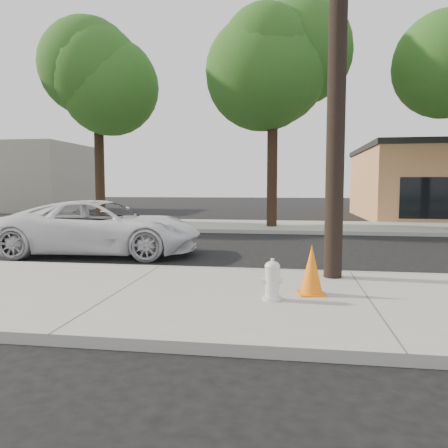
% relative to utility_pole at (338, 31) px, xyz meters
% --- Properties ---
extents(ground, '(120.00, 120.00, 0.00)m').
position_rel_utility_pole_xyz_m(ground, '(-3.60, 2.70, -4.70)').
color(ground, black).
rests_on(ground, ground).
extents(near_sidewalk, '(90.00, 4.40, 0.15)m').
position_rel_utility_pole_xyz_m(near_sidewalk, '(-3.60, -1.60, -4.62)').
color(near_sidewalk, gray).
rests_on(near_sidewalk, ground).
extents(far_sidewalk, '(90.00, 5.00, 0.15)m').
position_rel_utility_pole_xyz_m(far_sidewalk, '(-3.60, 11.20, -4.62)').
color(far_sidewalk, gray).
rests_on(far_sidewalk, ground).
extents(curb_near, '(90.00, 0.12, 0.16)m').
position_rel_utility_pole_xyz_m(curb_near, '(-3.60, 0.60, -4.62)').
color(curb_near, '#9E9B93').
rests_on(curb_near, ground).
extents(utility_pole, '(1.40, 0.34, 9.00)m').
position_rel_utility_pole_xyz_m(utility_pole, '(0.00, 0.00, 0.00)').
color(utility_pole, black).
rests_on(utility_pole, near_sidewalk).
extents(tree_b, '(4.34, 4.20, 8.45)m').
position_rel_utility_pole_xyz_m(tree_b, '(-9.41, 10.76, 1.45)').
color(tree_b, black).
rests_on(tree_b, far_sidewalk).
extents(tree_c, '(4.96, 4.80, 9.55)m').
position_rel_utility_pole_xyz_m(tree_c, '(-1.38, 10.34, 2.21)').
color(tree_c, black).
rests_on(tree_c, far_sidewalk).
extents(police_cruiser, '(5.52, 2.79, 1.50)m').
position_rel_utility_pole_xyz_m(police_cruiser, '(-5.91, 2.83, -3.95)').
color(police_cruiser, white).
rests_on(police_cruiser, ground).
extents(fire_hydrant, '(0.31, 0.29, 0.60)m').
position_rel_utility_pole_xyz_m(fire_hydrant, '(-1.07, -1.85, -4.26)').
color(fire_hydrant, silver).
rests_on(fire_hydrant, near_sidewalk).
extents(traffic_cone, '(0.48, 0.48, 0.80)m').
position_rel_utility_pole_xyz_m(traffic_cone, '(-0.47, -1.40, -4.16)').
color(traffic_cone, orange).
rests_on(traffic_cone, near_sidewalk).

